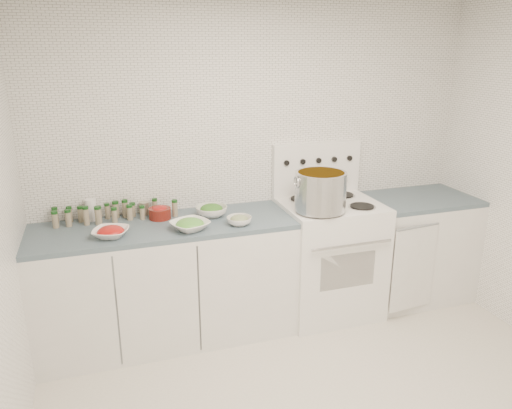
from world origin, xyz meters
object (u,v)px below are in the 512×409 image
(stock_pot, at_px, (321,190))
(bowl_tomato, at_px, (111,232))
(bowl_snowpea, at_px, (190,225))
(stove, at_px, (328,254))

(stock_pot, relative_size, bowl_tomato, 1.34)
(bowl_snowpea, bearing_deg, stock_pot, -0.42)
(stove, height_order, bowl_tomato, stove)
(stock_pot, bearing_deg, bowl_snowpea, 179.58)
(bowl_tomato, height_order, bowl_snowpea, bowl_snowpea)
(stock_pot, height_order, bowl_snowpea, stock_pot)
(stove, xyz_separation_m, stock_pot, (-0.17, -0.17, 0.60))
(stove, relative_size, stock_pot, 3.42)
(bowl_tomato, xyz_separation_m, bowl_snowpea, (0.52, -0.03, 0.00))
(stove, xyz_separation_m, bowl_tomato, (-1.67, -0.13, 0.44))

